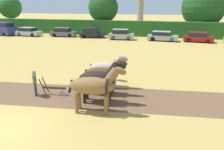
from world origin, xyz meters
TOP-DOWN VIEW (x-y plane):
  - ground_plane at (0.00, 0.00)m, footprint 240.00×240.00m
  - plowed_furrow_strip at (-0.45, 4.02)m, footprint 22.48×6.15m
  - hedgerow at (0.00, 31.07)m, footprint 68.95×1.29m
  - tree_far_left at (-27.92, 35.76)m, footprint 4.87×4.87m
  - tree_left at (-5.91, 33.64)m, footprint 5.52×5.52m
  - tree_center_left at (11.60, 34.87)m, footprint 7.25×7.25m
  - draft_horse_lead_left at (3.20, 2.66)m, footprint 2.96×1.18m
  - draft_horse_lead_right at (3.05, 3.85)m, footprint 2.73×1.25m
  - draft_horse_trail_left at (2.90, 5.05)m, footprint 2.75×1.11m
  - draft_horse_trail_right at (2.74, 6.25)m, footprint 2.68×1.11m
  - plow at (0.28, 4.11)m, footprint 1.66×0.53m
  - farmer_at_plow at (-0.87, 3.73)m, footprint 0.43×0.55m
  - farmer_beside_team at (2.96, 7.61)m, footprint 0.51×0.46m
  - parked_van at (-22.54, 26.22)m, footprint 5.42×2.89m
  - parked_car_left at (-17.21, 26.36)m, footprint 4.40×2.05m
  - parked_car_center_left at (-11.07, 27.21)m, footprint 4.48×2.15m
  - parked_car_center at (-5.92, 27.34)m, footprint 4.29×2.48m
  - parked_car_center_right at (-0.82, 26.47)m, footprint 3.96×2.02m
  - parked_car_right at (5.39, 26.84)m, footprint 4.47×2.00m
  - parked_car_far_right at (10.44, 27.04)m, footprint 4.23×2.12m

SIDE VIEW (x-z plane):
  - ground_plane at x=0.00m, z-range 0.00..0.00m
  - plowed_furrow_strip at x=-0.45m, z-range 0.00..0.01m
  - plow at x=0.28m, z-range -0.24..0.88m
  - parked_car_right at x=5.39m, z-range -0.02..1.40m
  - parked_car_far_right at x=10.44m, z-range -0.02..1.42m
  - parked_car_left at x=-17.21m, z-range -0.02..1.45m
  - parked_car_center_left at x=-11.07m, z-range -0.03..1.47m
  - parked_car_center at x=-5.92m, z-range -0.04..1.57m
  - parked_car_center_right at x=-0.82m, z-range -0.03..1.56m
  - farmer_at_plow at x=-0.87m, z-range 0.12..1.70m
  - farmer_beside_team at x=2.96m, z-range 0.12..1.72m
  - parked_van at x=-22.54m, z-range 0.02..2.26m
  - draft_horse_trail_right at x=2.74m, z-range 0.11..2.34m
  - draft_horse_trail_left at x=2.90m, z-range 0.10..2.35m
  - hedgerow at x=0.00m, z-range 0.00..2.57m
  - draft_horse_lead_right at x=3.05m, z-range 0.11..2.53m
  - draft_horse_lead_left at x=3.20m, z-range 0.15..2.64m
  - tree_left at x=-5.91m, z-range 0.94..8.37m
  - tree_far_left at x=-27.92m, z-range 1.11..8.22m
  - tree_center_left at x=11.60m, z-range 0.59..9.04m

